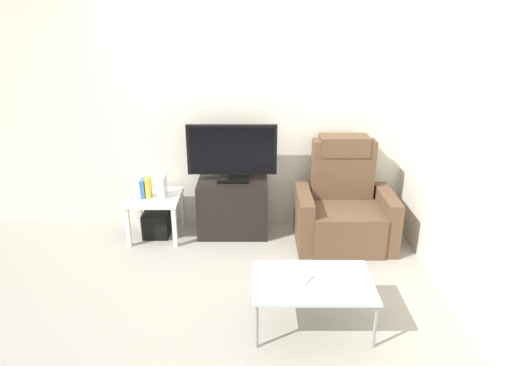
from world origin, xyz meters
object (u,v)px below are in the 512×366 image
television (232,152)px  recliner_armchair (344,208)px  game_console (162,186)px  coffee_table (313,284)px  side_table (155,203)px  book_leftmost (143,188)px  cell_phone (306,279)px  subwoofer_box (157,224)px  tv_stand (233,207)px  book_middle (148,187)px

television → recliner_armchair: television is taller
game_console → coffee_table: 2.05m
recliner_armchair → side_table: 1.98m
television → coffee_table: (0.68, -1.57, -0.56)m
book_leftmost → game_console: game_console is taller
cell_phone → subwoofer_box: bearing=168.6°
book_leftmost → cell_phone: book_leftmost is taller
recliner_armchair → book_leftmost: bearing=170.1°
television → recliner_armchair: (1.16, -0.21, -0.54)m
subwoofer_box → recliner_armchair: bearing=-3.1°
recliner_armchair → tv_stand: bearing=163.2°
television → game_console: bearing=-172.9°
book_middle → television: bearing=7.9°
book_middle → book_leftmost: bearing=180.0°
tv_stand → television: (0.00, 0.02, 0.62)m
tv_stand → television: size_ratio=0.79×
subwoofer_box → coffee_table: bearing=-44.5°
tv_stand → book_middle: (-0.87, -0.10, 0.27)m
recliner_armchair → book_middle: recliner_armchair is taller
side_table → cell_phone: side_table is taller
book_leftmost → book_middle: book_middle is taller
coffee_table → cell_phone: size_ratio=6.00×
television → game_console: size_ratio=4.20×
subwoofer_box → coffee_table: (1.50, -1.47, 0.22)m
book_leftmost → cell_phone: (1.55, -1.43, -0.17)m
game_console → coffee_table: size_ratio=0.25×
side_table → coffee_table: (1.50, -1.47, -0.03)m
tv_stand → game_console: size_ratio=3.32×
subwoofer_box → book_leftmost: 0.43m
game_console → recliner_armchair: bearing=-3.6°
television → cell_phone: size_ratio=6.21×
subwoofer_box → coffee_table: 2.11m
game_console → cell_phone: game_console is taller
book_leftmost → coffee_table: 2.16m
tv_stand → book_leftmost: book_leftmost is taller
tv_stand → side_table: tv_stand is taller
recliner_armchair → cell_phone: size_ratio=7.20×
recliner_armchair → book_middle: (-2.03, 0.09, 0.19)m
game_console → tv_stand: bearing=5.6°
tv_stand → television: 0.62m
side_table → coffee_table: size_ratio=0.60×
television → subwoofer_box: (-0.82, -0.10, -0.78)m
recliner_armchair → book_leftmost: size_ratio=5.60×
game_console → coffee_table: (1.41, -1.48, -0.21)m
book_leftmost → book_middle: 0.05m
recliner_armchair → subwoofer_box: size_ratio=4.01×
tv_stand → cell_phone: (0.62, -1.53, 0.09)m
game_console → coffee_table: game_console is taller
recliner_armchair → subwoofer_box: 2.00m
television → recliner_armchair: size_ratio=0.86×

